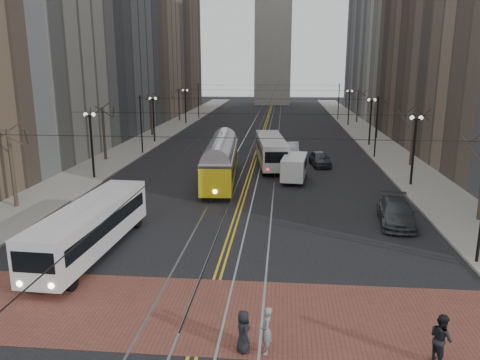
% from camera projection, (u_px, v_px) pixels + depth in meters
% --- Properties ---
extents(ground, '(260.00, 260.00, 0.00)m').
position_uv_depth(ground, '(220.00, 271.00, 22.98)').
color(ground, black).
rests_on(ground, ground).
extents(sidewalk_left, '(5.00, 140.00, 0.15)m').
position_uv_depth(sidewalk_left, '(159.00, 134.00, 67.81)').
color(sidewalk_left, gray).
rests_on(sidewalk_left, ground).
extents(sidewalk_right, '(5.00, 140.00, 0.15)m').
position_uv_depth(sidewalk_right, '(370.00, 137.00, 65.13)').
color(sidewalk_right, gray).
rests_on(sidewalk_right, ground).
extents(crosswalk_band, '(25.00, 6.00, 0.01)m').
position_uv_depth(crosswalk_band, '(206.00, 312.00, 19.11)').
color(crosswalk_band, brown).
rests_on(crosswalk_band, ground).
extents(streetcar_rails, '(4.80, 130.00, 0.02)m').
position_uv_depth(streetcar_rails, '(262.00, 136.00, 66.49)').
color(streetcar_rails, gray).
rests_on(streetcar_rails, ground).
extents(centre_lines, '(0.42, 130.00, 0.01)m').
position_uv_depth(centre_lines, '(262.00, 136.00, 66.49)').
color(centre_lines, gold).
rests_on(centre_lines, ground).
extents(building_left_mid, '(16.00, 20.00, 34.00)m').
position_uv_depth(building_left_mid, '(83.00, 13.00, 65.67)').
color(building_left_mid, slate).
rests_on(building_left_mid, ground).
extents(building_left_far, '(16.00, 20.00, 40.00)m').
position_uv_depth(building_left_far, '(157.00, 18.00, 103.63)').
color(building_left_far, brown).
rests_on(building_left_far, ground).
extents(building_right_mid, '(16.00, 20.00, 34.00)m').
position_uv_depth(building_right_mid, '(459.00, 9.00, 61.10)').
color(building_right_mid, brown).
rests_on(building_right_mid, ground).
extents(building_right_far, '(16.00, 20.00, 40.00)m').
position_uv_depth(building_right_far, '(392.00, 16.00, 99.06)').
color(building_right_far, slate).
rests_on(building_right_far, ground).
extents(lamp_posts, '(27.60, 57.20, 5.60)m').
position_uv_depth(lamp_posts, '(255.00, 133.00, 50.11)').
color(lamp_posts, black).
rests_on(lamp_posts, ground).
extents(street_trees, '(31.68, 53.28, 5.60)m').
position_uv_depth(street_trees, '(259.00, 125.00, 56.39)').
color(street_trees, '#382D23').
rests_on(street_trees, ground).
extents(trolley_wires, '(25.96, 120.00, 6.60)m').
position_uv_depth(trolley_wires, '(258.00, 117.00, 55.76)').
color(trolley_wires, black).
rests_on(trolley_wires, ground).
extents(transit_bus, '(2.76, 10.92, 2.71)m').
position_uv_depth(transit_bus, '(91.00, 229.00, 24.86)').
color(transit_bus, silver).
rests_on(transit_bus, ground).
extents(streetcar, '(3.23, 13.06, 3.05)m').
position_uv_depth(streetcar, '(221.00, 165.00, 40.12)').
color(streetcar, yellow).
rests_on(streetcar, ground).
extents(rear_bus, '(3.62, 11.16, 2.86)m').
position_uv_depth(rear_bus, '(271.00, 152.00, 46.70)').
color(rear_bus, silver).
rests_on(rear_bus, ground).
extents(cargo_van, '(2.43, 5.11, 2.18)m').
position_uv_depth(cargo_van, '(294.00, 169.00, 40.62)').
color(cargo_van, silver).
rests_on(cargo_van, ground).
extents(sedan_grey, '(2.32, 4.45, 1.44)m').
position_uv_depth(sedan_grey, '(320.00, 159.00, 46.80)').
color(sedan_grey, '#38393F').
rests_on(sedan_grey, ground).
extents(sedan_silver, '(1.54, 4.23, 1.39)m').
position_uv_depth(sedan_silver, '(292.00, 149.00, 52.55)').
color(sedan_silver, '#B5B9BE').
rests_on(sedan_silver, ground).
extents(sedan_parked, '(2.65, 5.42, 1.52)m').
position_uv_depth(sedan_parked, '(396.00, 212.00, 29.66)').
color(sedan_parked, '#383B3F').
rests_on(sedan_parked, ground).
extents(pedestrian_a, '(0.74, 0.89, 1.55)m').
position_uv_depth(pedestrian_a, '(243.00, 331.00, 16.35)').
color(pedestrian_a, black).
rests_on(pedestrian_a, crosswalk_band).
extents(pedestrian_b, '(0.45, 0.65, 1.71)m').
position_uv_depth(pedestrian_b, '(266.00, 330.00, 16.26)').
color(pedestrian_b, gray).
rests_on(pedestrian_b, crosswalk_band).
extents(pedestrian_c, '(0.92, 1.03, 1.78)m').
position_uv_depth(pedestrian_c, '(441.00, 338.00, 15.73)').
color(pedestrian_c, black).
rests_on(pedestrian_c, crosswalk_band).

